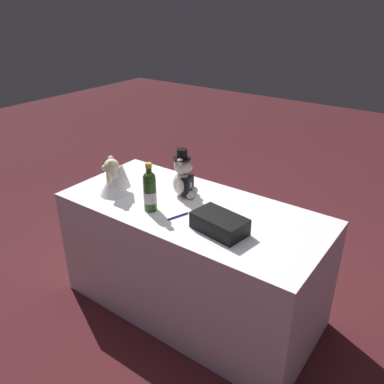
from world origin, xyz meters
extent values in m
plane|color=#47191E|center=(0.00, 0.00, 0.00)|extent=(12.00, 12.00, 0.00)
cube|color=white|center=(0.00, 0.00, 0.38)|extent=(1.63, 0.75, 0.76)
ellipsoid|color=beige|center=(-0.14, 0.09, 0.84)|extent=(0.12, 0.11, 0.16)
cube|color=black|center=(-0.11, 0.10, 0.84)|extent=(0.08, 0.12, 0.12)
sphere|color=beige|center=(-0.14, 0.09, 0.96)|extent=(0.10, 0.10, 0.10)
sphere|color=beige|center=(-0.10, 0.11, 0.95)|extent=(0.04, 0.04, 0.04)
sphere|color=beige|center=(-0.13, 0.06, 1.00)|extent=(0.04, 0.04, 0.04)
sphere|color=beige|center=(-0.15, 0.13, 1.00)|extent=(0.04, 0.04, 0.04)
ellipsoid|color=beige|center=(-0.11, 0.04, 0.85)|extent=(0.04, 0.04, 0.09)
ellipsoid|color=beige|center=(-0.15, 0.16, 0.85)|extent=(0.04, 0.04, 0.09)
sphere|color=beige|center=(-0.07, 0.08, 0.78)|extent=(0.05, 0.05, 0.05)
sphere|color=beige|center=(-0.09, 0.15, 0.78)|extent=(0.05, 0.05, 0.05)
cylinder|color=black|center=(-0.14, 0.09, 1.01)|extent=(0.11, 0.11, 0.01)
cylinder|color=black|center=(-0.14, 0.09, 1.04)|extent=(0.06, 0.06, 0.06)
cone|color=white|center=(-0.51, -0.15, 0.83)|extent=(0.18, 0.18, 0.15)
ellipsoid|color=white|center=(-0.51, -0.15, 0.90)|extent=(0.08, 0.07, 0.07)
sphere|color=beige|center=(-0.51, -0.15, 0.95)|extent=(0.10, 0.10, 0.10)
sphere|color=beige|center=(-0.53, -0.18, 0.94)|extent=(0.04, 0.04, 0.04)
sphere|color=beige|center=(-0.53, -0.13, 0.99)|extent=(0.04, 0.04, 0.04)
sphere|color=beige|center=(-0.48, -0.17, 0.99)|extent=(0.04, 0.04, 0.04)
ellipsoid|color=beige|center=(-0.56, -0.13, 0.89)|extent=(0.03, 0.03, 0.08)
ellipsoid|color=beige|center=(-0.49, -0.20, 0.89)|extent=(0.03, 0.03, 0.08)
cone|color=white|center=(-0.47, -0.11, 0.89)|extent=(0.20, 0.21, 0.16)
cylinder|color=#294C1A|center=(-0.18, -0.17, 0.85)|extent=(0.08, 0.08, 0.19)
sphere|color=#294C1A|center=(-0.18, -0.17, 0.96)|extent=(0.07, 0.07, 0.07)
cylinder|color=#294C1A|center=(-0.18, -0.17, 1.01)|extent=(0.03, 0.03, 0.08)
cylinder|color=gold|center=(-0.18, -0.17, 1.04)|extent=(0.04, 0.04, 0.03)
cylinder|color=silver|center=(-0.18, -0.17, 0.85)|extent=(0.08, 0.08, 0.07)
cylinder|color=navy|center=(0.01, -0.14, 0.76)|extent=(0.06, 0.13, 0.01)
cone|color=silver|center=(0.03, -0.08, 0.76)|extent=(0.01, 0.02, 0.01)
cube|color=black|center=(0.28, -0.14, 0.80)|extent=(0.31, 0.21, 0.09)
cube|color=#B7B7BF|center=(0.29, -0.22, 0.80)|extent=(0.04, 0.01, 0.02)
camera|label=1|loc=(1.24, -1.71, 1.90)|focal=37.42mm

